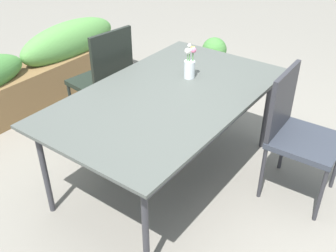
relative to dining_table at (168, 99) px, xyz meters
The scene contains 7 objects.
ground_plane 0.68m from the dining_table, 44.86° to the right, with size 12.00×12.00×0.00m, color gray.
dining_table is the anchor object (origin of this frame).
chair_far_side 0.82m from the dining_table, 76.85° to the left, with size 0.47×0.47×0.96m.
chair_near_right 0.90m from the dining_table, 63.51° to the right, with size 0.46×0.46×0.92m.
flower_vase 0.33m from the dining_table, ahead, with size 0.08×0.08×0.26m.
planter_box 1.77m from the dining_table, 88.31° to the left, with size 2.67×0.37×0.72m.
potted_plant 1.83m from the dining_table, 19.56° to the left, with size 0.27×0.27×0.49m.
Camera 1 is at (-1.98, -1.33, 1.96)m, focal length 41.80 mm.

